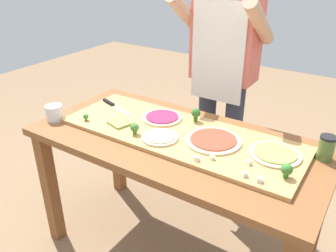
# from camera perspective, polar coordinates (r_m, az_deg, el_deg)

# --- Properties ---
(ground_plane) EXTENTS (8.00, 8.00, 0.00)m
(ground_plane) POSITION_cam_1_polar(r_m,az_deg,el_deg) (2.24, 1.18, -19.85)
(ground_plane) COLOR #896B4C
(prep_table) EXTENTS (1.51, 0.73, 0.78)m
(prep_table) POSITION_cam_1_polar(r_m,az_deg,el_deg) (1.82, 1.38, -5.23)
(prep_table) COLOR brown
(prep_table) RESTS_ON ground
(cutting_board) EXTENTS (1.26, 0.45, 0.02)m
(cutting_board) POSITION_cam_1_polar(r_m,az_deg,el_deg) (1.77, 1.82, -1.32)
(cutting_board) COLOR tan
(cutting_board) RESTS_ON prep_table
(chefs_knife) EXTENTS (0.27, 0.10, 0.02)m
(chefs_knife) POSITION_cam_1_polar(r_m,az_deg,el_deg) (2.10, -9.15, 3.46)
(chefs_knife) COLOR #B7BABF
(chefs_knife) RESTS_ON cutting_board
(pizza_whole_tomato_red) EXTENTS (0.27, 0.27, 0.02)m
(pizza_whole_tomato_red) POSITION_cam_1_polar(r_m,az_deg,el_deg) (1.69, 7.50, -2.35)
(pizza_whole_tomato_red) COLOR beige
(pizza_whole_tomato_red) RESTS_ON cutting_board
(pizza_whole_cheese_artichoke) EXTENTS (0.18, 0.18, 0.02)m
(pizza_whole_cheese_artichoke) POSITION_cam_1_polar(r_m,az_deg,el_deg) (1.70, -1.32, -1.84)
(pizza_whole_cheese_artichoke) COLOR beige
(pizza_whole_cheese_artichoke) RESTS_ON cutting_board
(pizza_whole_beet_magenta) EXTENTS (0.22, 0.22, 0.02)m
(pizza_whole_beet_magenta) POSITION_cam_1_polar(r_m,az_deg,el_deg) (1.91, -0.98, 1.41)
(pizza_whole_beet_magenta) COLOR beige
(pizza_whole_beet_magenta) RESTS_ON cutting_board
(pizza_whole_pesto_green) EXTENTS (0.23, 0.23, 0.02)m
(pizza_whole_pesto_green) POSITION_cam_1_polar(r_m,az_deg,el_deg) (1.64, 17.31, -4.42)
(pizza_whole_pesto_green) COLOR beige
(pizza_whole_pesto_green) RESTS_ON cutting_board
(pizza_slice_far_right) EXTENTS (0.13, 0.13, 0.01)m
(pizza_slice_far_right) POSITION_cam_1_polar(r_m,az_deg,el_deg) (1.87, -7.85, 0.55)
(pizza_slice_far_right) COLOR #899E4C
(pizza_slice_far_right) RESTS_ON cutting_board
(broccoli_floret_back_mid) EXTENTS (0.03, 0.03, 0.04)m
(broccoli_floret_back_mid) POSITION_cam_1_polar(r_m,az_deg,el_deg) (1.93, -13.44, 1.50)
(broccoli_floret_back_mid) COLOR #487A23
(broccoli_floret_back_mid) RESTS_ON cutting_board
(broccoli_floret_front_left) EXTENTS (0.05, 0.05, 0.06)m
(broccoli_floret_front_left) POSITION_cam_1_polar(r_m,az_deg,el_deg) (1.74, -5.55, -0.32)
(broccoli_floret_front_left) COLOR #487A23
(broccoli_floret_front_left) RESTS_ON cutting_board
(broccoli_floret_front_mid) EXTENTS (0.05, 0.05, 0.07)m
(broccoli_floret_front_mid) POSITION_cam_1_polar(r_m,az_deg,el_deg) (1.87, 4.62, 2.06)
(broccoli_floret_front_mid) COLOR #366618
(broccoli_floret_front_mid) RESTS_ON cutting_board
(broccoli_floret_center_left) EXTENTS (0.05, 0.05, 0.06)m
(broccoli_floret_center_left) POSITION_cam_1_polar(r_m,az_deg,el_deg) (1.49, 19.04, -6.86)
(broccoli_floret_center_left) COLOR #3F7220
(broccoli_floret_center_left) RESTS_ON cutting_board
(cheese_crumble_a) EXTENTS (0.03, 0.03, 0.02)m
(cheese_crumble_a) POSITION_cam_1_polar(r_m,az_deg,el_deg) (1.54, 13.32, -5.89)
(cheese_crumble_a) COLOR white
(cheese_crumble_a) RESTS_ON cutting_board
(cheese_crumble_b) EXTENTS (0.03, 0.03, 0.02)m
(cheese_crumble_b) POSITION_cam_1_polar(r_m,az_deg,el_deg) (1.46, 12.62, -7.82)
(cheese_crumble_b) COLOR silver
(cheese_crumble_b) RESTS_ON cutting_board
(cheese_crumble_c) EXTENTS (0.02, 0.02, 0.02)m
(cheese_crumble_c) POSITION_cam_1_polar(r_m,az_deg,el_deg) (1.55, 7.38, -5.22)
(cheese_crumble_c) COLOR white
(cheese_crumble_c) RESTS_ON cutting_board
(cheese_crumble_d) EXTENTS (0.02, 0.02, 0.02)m
(cheese_crumble_d) POSITION_cam_1_polar(r_m,az_deg,el_deg) (1.44, 14.96, -8.60)
(cheese_crumble_d) COLOR white
(cheese_crumble_d) RESTS_ON cutting_board
(cheese_crumble_e) EXTENTS (0.02, 0.02, 0.02)m
(cheese_crumble_e) POSITION_cam_1_polar(r_m,az_deg,el_deg) (1.53, 4.76, -5.38)
(cheese_crumble_e) COLOR white
(cheese_crumble_e) RESTS_ON cutting_board
(flour_cup) EXTENTS (0.09, 0.09, 0.09)m
(flour_cup) POSITION_cam_1_polar(r_m,az_deg,el_deg) (2.03, -18.25, 1.96)
(flour_cup) COLOR white
(flour_cup) RESTS_ON prep_table
(sauce_jar) EXTENTS (0.07, 0.07, 0.12)m
(sauce_jar) POSITION_cam_1_polar(r_m,az_deg,el_deg) (1.71, 24.70, -3.30)
(sauce_jar) COLOR #517033
(sauce_jar) RESTS_ON prep_table
(cook_center) EXTENTS (0.54, 0.39, 1.67)m
(cook_center) POSITION_cam_1_polar(r_m,az_deg,el_deg) (2.23, 9.16, 10.03)
(cook_center) COLOR #333847
(cook_center) RESTS_ON ground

